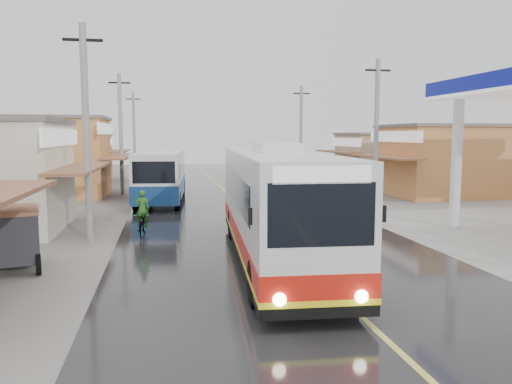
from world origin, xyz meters
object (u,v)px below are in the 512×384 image
tricycle_near (11,235)px  second_bus (161,175)px  cyclist (143,221)px  coach_bus (275,205)px

tricycle_near → second_bus: bearing=57.7°
cyclist → tricycle_near: size_ratio=0.73×
cyclist → tricycle_near: bearing=-125.3°
cyclist → coach_bus: bearing=-44.7°
coach_bus → second_bus: 15.08m
coach_bus → cyclist: size_ratio=6.54×
coach_bus → second_bus: coach_bus is taller
coach_bus → tricycle_near: (-7.93, 0.35, -0.75)m
coach_bus → tricycle_near: 7.97m
coach_bus → cyclist: coach_bus is taller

